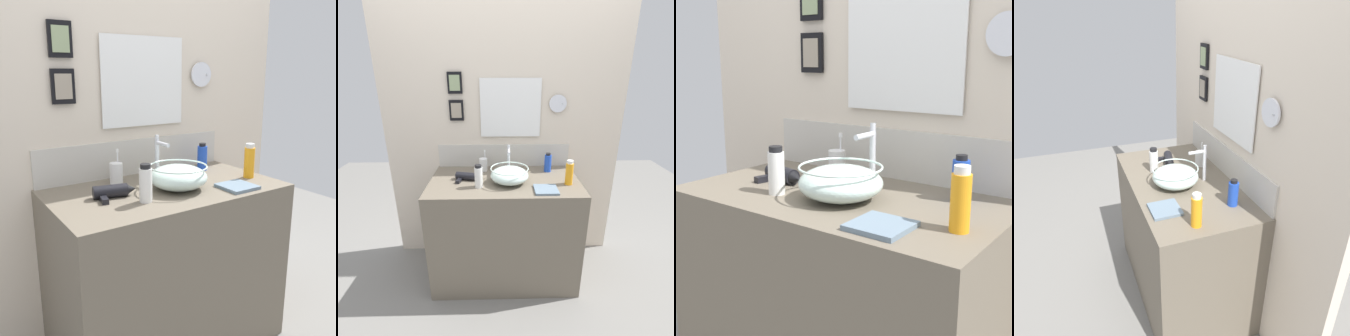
% 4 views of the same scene
% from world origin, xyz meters
% --- Properties ---
extents(ground_plane, '(6.00, 6.00, 0.00)m').
position_xyz_m(ground_plane, '(0.00, 0.00, 0.00)').
color(ground_plane, gray).
extents(vanity_counter, '(1.18, 0.65, 0.90)m').
position_xyz_m(vanity_counter, '(0.00, 0.00, 0.45)').
color(vanity_counter, '#6B6051').
rests_on(vanity_counter, ground).
extents(back_panel, '(2.06, 0.10, 2.52)m').
position_xyz_m(back_panel, '(0.00, 0.35, 1.26)').
color(back_panel, beige).
rests_on(back_panel, ground).
extents(glass_bowl_sink, '(0.29, 0.29, 0.12)m').
position_xyz_m(glass_bowl_sink, '(0.04, -0.05, 0.96)').
color(glass_bowl_sink, silver).
rests_on(glass_bowl_sink, vanity_counter).
extents(faucet, '(0.02, 0.12, 0.25)m').
position_xyz_m(faucet, '(0.04, 0.13, 1.04)').
color(faucet, silver).
rests_on(faucet, vanity_counter).
extents(hair_drier, '(0.21, 0.13, 0.06)m').
position_xyz_m(hair_drier, '(-0.29, 0.00, 0.93)').
color(hair_drier, black).
rests_on(hair_drier, vanity_counter).
extents(toothbrush_cup, '(0.07, 0.07, 0.18)m').
position_xyz_m(toothbrush_cup, '(-0.18, 0.21, 0.95)').
color(toothbrush_cup, white).
rests_on(toothbrush_cup, vanity_counter).
extents(shampoo_bottle, '(0.06, 0.06, 0.16)m').
position_xyz_m(shampoo_bottle, '(0.37, 0.18, 0.97)').
color(shampoo_bottle, blue).
rests_on(shampoo_bottle, vanity_counter).
extents(lotion_bottle, '(0.06, 0.06, 0.17)m').
position_xyz_m(lotion_bottle, '(-0.19, -0.13, 0.98)').
color(lotion_bottle, white).
rests_on(lotion_bottle, vanity_counter).
extents(soap_dispenser, '(0.06, 0.06, 0.19)m').
position_xyz_m(soap_dispenser, '(0.48, -0.09, 0.99)').
color(soap_dispenser, orange).
rests_on(soap_dispenser, vanity_counter).
extents(hand_towel, '(0.17, 0.17, 0.02)m').
position_xyz_m(hand_towel, '(0.29, -0.20, 0.91)').
color(hand_towel, slate).
rests_on(hand_towel, vanity_counter).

